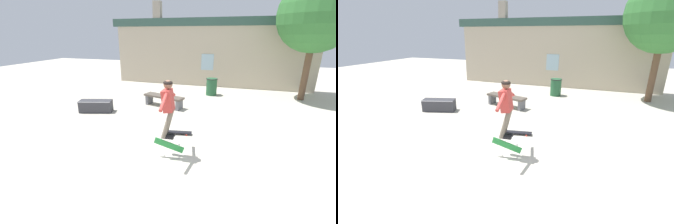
% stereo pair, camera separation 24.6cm
% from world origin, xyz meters
% --- Properties ---
extents(ground_plane, '(40.00, 40.00, 0.00)m').
position_xyz_m(ground_plane, '(0.00, 0.00, 0.00)').
color(ground_plane, beige).
extents(building_backdrop, '(11.86, 0.52, 4.74)m').
position_xyz_m(building_backdrop, '(-0.03, 9.16, 2.00)').
color(building_backdrop, '#B7A88E').
rests_on(building_backdrop, ground_plane).
extents(tree_right, '(3.20, 3.20, 5.33)m').
position_xyz_m(tree_right, '(4.67, 7.40, 3.72)').
color(tree_right, brown).
rests_on(tree_right, ground_plane).
extents(park_bench, '(1.85, 0.96, 0.49)m').
position_xyz_m(park_bench, '(-1.21, 4.47, 0.36)').
color(park_bench, brown).
rests_on(park_bench, ground_plane).
extents(skate_ledge, '(1.35, 0.81, 0.47)m').
position_xyz_m(skate_ledge, '(-3.58, 3.04, 0.24)').
color(skate_ledge, '#38383D').
rests_on(skate_ledge, ground_plane).
extents(trash_bin, '(0.57, 0.57, 0.85)m').
position_xyz_m(trash_bin, '(0.50, 7.03, 0.45)').
color(trash_bin, '#235633').
rests_on(trash_bin, ground_plane).
extents(skater, '(0.32, 1.36, 1.43)m').
position_xyz_m(skater, '(0.19, 0.57, 1.40)').
color(skater, '#B23833').
extents(skateboard_flipping, '(0.78, 0.20, 0.41)m').
position_xyz_m(skateboard_flipping, '(0.23, 0.52, 0.34)').
color(skateboard_flipping, '#237F38').
extents(skateboard_resting, '(0.86, 0.33, 0.08)m').
position_xyz_m(skateboard_resting, '(0.10, 1.92, 0.07)').
color(skateboard_resting, black).
rests_on(skateboard_resting, ground_plane).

